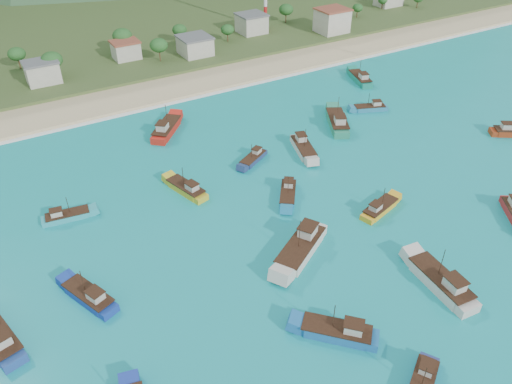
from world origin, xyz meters
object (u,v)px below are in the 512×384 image
boat_3 (166,129)px  boat_23 (422,384)px  boat_14 (301,248)px  boat_19 (338,332)px  boat_26 (187,189)px  boat_29 (288,194)px  boat_18 (303,148)px  boat_22 (360,79)px  boat_8 (253,159)px  boat_17 (380,209)px  boat_0 (441,283)px  boat_9 (67,217)px  boat_16 (337,122)px  boat_15 (370,108)px  boat_21 (90,297)px

boat_3 → boat_23: size_ratio=1.27×
boat_14 → boat_19: (-5.55, -17.21, -0.29)m
boat_14 → boat_26: (-9.45, 26.67, -0.40)m
boat_26 → boat_29: (16.71, -11.70, -0.06)m
boat_3 → boat_18: bearing=-4.2°
boat_26 → boat_29: 20.40m
boat_26 → boat_14: bearing=-86.0°
boat_14 → boat_22: boat_14 is taller
boat_8 → boat_17: 30.49m
boat_0 → boat_26: size_ratio=1.25×
boat_17 → boat_19: size_ratio=0.95×
boat_3 → boat_8: (11.53, -21.96, -0.44)m
boat_14 → boat_17: bearing=-114.8°
boat_8 → boat_26: size_ratio=0.81×
boat_14 → boat_18: size_ratio=1.21×
boat_0 → boat_9: boat_0 is taller
boat_8 → boat_16: size_ratio=0.64×
boat_17 → boat_22: bearing=127.7°
boat_15 → boat_8: bearing=121.2°
boat_22 → boat_23: boat_22 is taller
boat_19 → boat_21: bearing=95.1°
boat_16 → boat_29: (-27.20, -18.87, -0.39)m
boat_14 → boat_22: 78.19m
boat_21 → boat_22: size_ratio=0.91×
boat_16 → boat_29: boat_16 is taller
boat_17 → boat_15: bearing=125.7°
boat_18 → boat_22: boat_22 is taller
boat_18 → boat_16: bearing=-140.3°
boat_19 → boat_29: (12.81, 32.19, -0.17)m
boat_15 → boat_29: size_ratio=1.00×
boat_17 → boat_23: size_ratio=1.05×
boat_14 → boat_19: 18.09m
boat_17 → boat_29: 17.94m
boat_3 → boat_14: 52.31m
boat_17 → boat_19: bearing=-68.1°
boat_9 → boat_26: 23.14m
boat_14 → boat_19: size_ratio=1.36×
boat_9 → boat_29: bearing=76.9°
boat_3 → boat_22: (61.08, 0.51, -0.13)m
boat_16 → boat_21: (-68.67, -26.23, -0.30)m
boat_19 → boat_21: (-28.66, 24.84, -0.08)m
boat_14 → boat_15: size_ratio=1.50×
boat_23 → boat_26: (-8.16, 55.90, 0.10)m
boat_9 → boat_14: 44.14m
boat_8 → boat_22: 54.41m
boat_15 → boat_22: bearing=-10.3°
boat_0 → boat_16: bearing=74.5°
boat_21 → boat_22: bearing=4.0°
boat_9 → boat_21: (-1.86, -22.42, 0.16)m
boat_21 → boat_23: 49.41m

